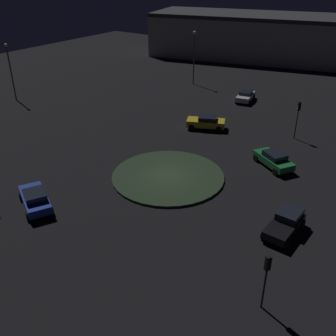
{
  "coord_description": "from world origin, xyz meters",
  "views": [
    {
      "loc": [
        25.1,
        17.57,
        17.39
      ],
      "look_at": [
        0.0,
        0.0,
        0.94
      ],
      "focal_mm": 41.51,
      "sensor_mm": 36.0,
      "label": 1
    }
  ],
  "objects": [
    {
      "name": "ground_plane",
      "position": [
        0.0,
        0.0,
        0.0
      ],
      "size": [
        118.13,
        118.13,
        0.0
      ],
      "primitive_type": "plane",
      "color": "black"
    },
    {
      "name": "car_black",
      "position": [
        1.75,
        11.51,
        0.77
      ],
      "size": [
        4.03,
        2.09,
        1.47
      ],
      "rotation": [
        0.0,
        0.0,
        -0.05
      ],
      "color": "black",
      "rests_on": "ground_plane"
    },
    {
      "name": "car_silver",
      "position": [
        -23.88,
        -3.55,
        0.74
      ],
      "size": [
        4.37,
        2.69,
        1.4
      ],
      "rotation": [
        0.0,
        0.0,
        6.48
      ],
      "color": "silver",
      "rests_on": "ground_plane"
    },
    {
      "name": "streetlamp_south",
      "position": [
        -5.76,
        -30.09,
        4.74
      ],
      "size": [
        0.45,
        0.45,
        7.72
      ],
      "color": "#4C4C51",
      "rests_on": "ground_plane"
    },
    {
      "name": "store_building",
      "position": [
        -49.81,
        -14.59,
        4.14
      ],
      "size": [
        22.73,
        40.96,
        8.29
      ],
      "rotation": [
        0.0,
        0.0,
        4.96
      ],
      "color": "#ADA893",
      "rests_on": "ground_plane"
    },
    {
      "name": "roundabout_island",
      "position": [
        0.0,
        0.0,
        0.11
      ],
      "size": [
        10.16,
        10.16,
        0.21
      ],
      "primitive_type": "cylinder",
      "color": "#263823",
      "rests_on": "ground_plane"
    },
    {
      "name": "traffic_light_northeast",
      "position": [
        9.21,
        12.89,
        2.65
      ],
      "size": [
        0.37,
        0.39,
        3.7
      ],
      "rotation": [
        0.0,
        0.0,
        -2.19
      ],
      "color": "#2D2D2D",
      "rests_on": "ground_plane"
    },
    {
      "name": "car_blue",
      "position": [
        10.0,
        -5.82,
        0.79
      ],
      "size": [
        3.61,
        4.73,
        1.54
      ],
      "rotation": [
        0.0,
        0.0,
        4.24
      ],
      "color": "#1E38A5",
      "rests_on": "ground_plane"
    },
    {
      "name": "traffic_light_northwest",
      "position": [
        -15.04,
        6.42,
        2.98
      ],
      "size": [
        0.39,
        0.36,
        4.18
      ],
      "rotation": [
        0.0,
        0.0,
        -0.4
      ],
      "color": "#2D2D2D",
      "rests_on": "ground_plane"
    },
    {
      "name": "car_green",
      "position": [
        -7.43,
        7.01,
        0.77
      ],
      "size": [
        3.75,
        4.55,
        1.48
      ],
      "rotation": [
        0.0,
        0.0,
        1.01
      ],
      "color": "#1E7238",
      "rests_on": "ground_plane"
    },
    {
      "name": "streetlamp_southwest",
      "position": [
        -26.84,
        -13.92,
        5.21
      ],
      "size": [
        0.51,
        0.51,
        8.07
      ],
      "color": "#4C4C51",
      "rests_on": "ground_plane"
    },
    {
      "name": "car_yellow",
      "position": [
        -11.93,
        -2.96,
        0.81
      ],
      "size": [
        3.45,
        4.69,
        1.53
      ],
      "rotation": [
        0.0,
        0.0,
        2.0
      ],
      "color": "gold",
      "rests_on": "ground_plane"
    }
  ]
}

